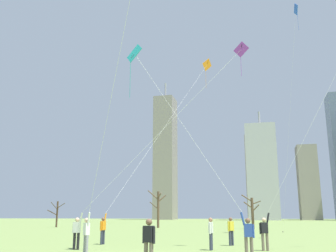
# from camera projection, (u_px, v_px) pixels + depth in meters

# --- Properties ---
(kite_flyer_foreground_left_purple) EXTENTS (9.52, 2.89, 11.82)m
(kite_flyer_foreground_left_purple) POSITION_uv_depth(u_px,v_px,m) (99.00, 207.00, 20.33)
(kite_flyer_foreground_left_purple) COLOR black
(kite_flyer_foreground_left_purple) RESTS_ON ground
(kite_flyer_midfield_right_teal) EXTENTS (6.45, 1.76, 10.90)m
(kite_flyer_midfield_right_teal) POSITION_uv_depth(u_px,v_px,m) (215.00, 182.00, 17.13)
(kite_flyer_midfield_right_teal) COLOR #726656
(kite_flyer_midfield_right_teal) RESTS_ON ground
(kite_flyer_foreground_right_orange) EXTENTS (5.34, 15.72, 17.92)m
(kite_flyer_foreground_right_orange) POSITION_uv_depth(u_px,v_px,m) (138.00, 173.00, 27.47)
(kite_flyer_foreground_right_orange) COLOR #33384C
(kite_flyer_foreground_right_orange) RESTS_ON ground
(kite_flyer_midfield_left_red) EXTENTS (6.22, 7.97, 16.58)m
(kite_flyer_midfield_left_red) POSITION_uv_depth(u_px,v_px,m) (94.00, 191.00, 17.10)
(kite_flyer_midfield_left_red) COLOR gray
(kite_flyer_midfield_left_red) RESTS_ON ground
(kite_flyer_midfield_center_yellow) EXTENTS (7.90, 1.45, 14.91)m
(kite_flyer_midfield_center_yellow) POSITION_uv_depth(u_px,v_px,m) (285.00, 188.00, 19.76)
(kite_flyer_midfield_center_yellow) COLOR #726656
(kite_flyer_midfield_center_yellow) RESTS_ON ground
(bystander_strolling_midfield) EXTENTS (0.22, 0.51, 1.62)m
(bystander_strolling_midfield) POSITION_uv_depth(u_px,v_px,m) (211.00, 232.00, 19.69)
(bystander_strolling_midfield) COLOR #33384C
(bystander_strolling_midfield) RESTS_ON ground
(bystander_watching_nearby) EXTENTS (0.36, 0.43, 1.62)m
(bystander_watching_nearby) POSITION_uv_depth(u_px,v_px,m) (231.00, 230.00, 22.69)
(bystander_watching_nearby) COLOR #33384C
(bystander_watching_nearby) RESTS_ON ground
(bystander_far_off_by_trees) EXTENTS (0.49, 0.30, 1.62)m
(bystander_far_off_by_trees) POSITION_uv_depth(u_px,v_px,m) (149.00, 241.00, 12.81)
(bystander_far_off_by_trees) COLOR #726656
(bystander_far_off_by_trees) RESTS_ON ground
(distant_kite_drifting_right_blue) EXTENTS (2.72, 6.43, 23.33)m
(distant_kite_drifting_right_blue) POSITION_uv_depth(u_px,v_px,m) (295.00, 24.00, 39.87)
(distant_kite_drifting_right_blue) COLOR blue
(distant_kite_drifting_right_blue) RESTS_ON ground
(bare_tree_center) EXTENTS (2.78, 1.78, 3.86)m
(bare_tree_center) POSITION_uv_depth(u_px,v_px,m) (57.00, 213.00, 58.29)
(bare_tree_center) COLOR #4C3828
(bare_tree_center) RESTS_ON ground
(bare_tree_right_of_center) EXTENTS (2.69, 1.65, 5.41)m
(bare_tree_right_of_center) POSITION_uv_depth(u_px,v_px,m) (158.00, 207.00, 55.73)
(bare_tree_right_of_center) COLOR brown
(bare_tree_right_of_center) RESTS_ON ground
(bare_tree_far_right_edge) EXTENTS (2.52, 1.92, 4.47)m
(bare_tree_far_right_edge) POSITION_uv_depth(u_px,v_px,m) (252.00, 211.00, 50.27)
(bare_tree_far_right_edge) COLOR brown
(bare_tree_far_right_edge) RESTS_ON ground
(skyline_slender_spire) EXTENTS (11.65, 6.26, 41.97)m
(skyline_slender_spire) POSITION_uv_depth(u_px,v_px,m) (262.00, 171.00, 146.54)
(skyline_slender_spire) COLOR #B2B2B7
(skyline_slender_spire) RESTS_ON ground
(skyline_squat_block) EXTENTS (8.57, 7.60, 39.59)m
(skyline_squat_block) POSITION_uv_depth(u_px,v_px,m) (257.00, 177.00, 162.69)
(skyline_squat_block) COLOR gray
(skyline_squat_block) RESTS_ON ground
(skyline_short_annex) EXTENTS (7.46, 9.68, 28.89)m
(skyline_short_annex) POSITION_uv_depth(u_px,v_px,m) (308.00, 182.00, 150.44)
(skyline_short_annex) COLOR gray
(skyline_short_annex) RESTS_ON ground
(skyline_tall_tower) EXTENTS (8.78, 11.18, 62.53)m
(skyline_tall_tower) POSITION_uv_depth(u_px,v_px,m) (165.00, 157.00, 172.28)
(skyline_tall_tower) COLOR gray
(skyline_tall_tower) RESTS_ON ground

